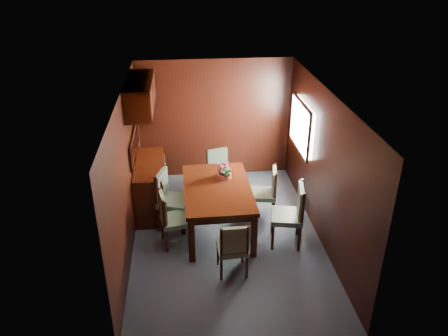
{
  "coord_description": "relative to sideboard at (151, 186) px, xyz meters",
  "views": [
    {
      "loc": [
        -0.62,
        -5.89,
        4.23
      ],
      "look_at": [
        0.0,
        0.4,
        1.05
      ],
      "focal_mm": 35.0,
      "sensor_mm": 36.0,
      "label": 1
    }
  ],
  "objects": [
    {
      "name": "chair_right_near",
      "position": [
        2.25,
        -1.28,
        0.13
      ],
      "size": [
        0.56,
        0.58,
        1.04
      ],
      "rotation": [
        0.0,
        0.0,
        1.38
      ],
      "color": "black",
      "rests_on": "ground"
    },
    {
      "name": "chair_foot",
      "position": [
        1.26,
        0.4,
        0.06
      ],
      "size": [
        0.53,
        0.52,
        0.92
      ],
      "rotation": [
        0.0,
        0.0,
        3.43
      ],
      "color": "black",
      "rests_on": "ground"
    },
    {
      "name": "chair_left_near",
      "position": [
        0.36,
        -1.13,
        0.07
      ],
      "size": [
        0.5,
        0.52,
        0.93
      ],
      "rotation": [
        0.0,
        0.0,
        -1.37
      ],
      "color": "black",
      "rests_on": "ground"
    },
    {
      "name": "dining_table",
      "position": [
        1.12,
        -0.79,
        0.24
      ],
      "size": [
        1.1,
        1.73,
        0.8
      ],
      "rotation": [
        0.0,
        0.0,
        0.02
      ],
      "color": "black",
      "rests_on": "ground"
    },
    {
      "name": "sideboard",
      "position": [
        0.0,
        0.0,
        0.0
      ],
      "size": [
        0.48,
        1.4,
        0.9
      ],
      "primitive_type": "cube",
      "color": "black",
      "rests_on": "ground"
    },
    {
      "name": "ground",
      "position": [
        1.25,
        -1.0,
        -0.45
      ],
      "size": [
        4.5,
        4.5,
        0.0
      ],
      "primitive_type": "plane",
      "color": "#3B4651",
      "rests_on": "ground"
    },
    {
      "name": "chair_head",
      "position": [
        1.25,
        -1.95,
        0.04
      ],
      "size": [
        0.44,
        0.42,
        0.88
      ],
      "rotation": [
        0.0,
        0.0,
        0.05
      ],
      "color": "black",
      "rests_on": "ground"
    },
    {
      "name": "chair_left_far",
      "position": [
        0.33,
        -0.59,
        0.12
      ],
      "size": [
        0.59,
        0.61,
        1.03
      ],
      "rotation": [
        0.0,
        0.0,
        -1.89
      ],
      "color": "black",
      "rests_on": "ground"
    },
    {
      "name": "chair_right_far",
      "position": [
        2.02,
        -0.46,
        0.07
      ],
      "size": [
        0.49,
        0.51,
        0.93
      ],
      "rotation": [
        0.0,
        0.0,
        1.4
      ],
      "color": "black",
      "rests_on": "ground"
    },
    {
      "name": "flower_centerpiece",
      "position": [
        1.27,
        -0.47,
        0.48
      ],
      "size": [
        0.27,
        0.27,
        0.27
      ],
      "color": "#BB4A39",
      "rests_on": "dining_table"
    },
    {
      "name": "room_shell",
      "position": [
        1.15,
        -0.67,
        1.18
      ],
      "size": [
        3.06,
        4.52,
        2.41
      ],
      "color": "black",
      "rests_on": "ground"
    }
  ]
}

